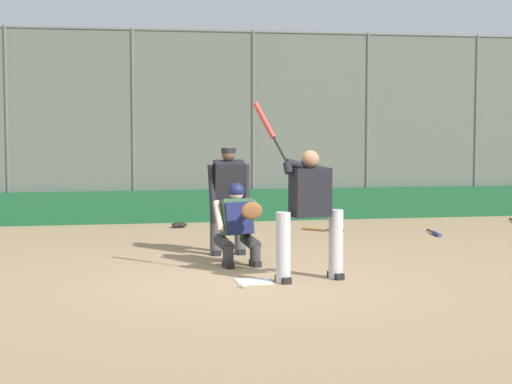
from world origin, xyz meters
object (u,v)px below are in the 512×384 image
(batter_at_plate, at_px, (309,210))
(fielding_glove_on_dirt, at_px, (179,225))
(spare_bat_third_base_side, at_px, (317,229))
(baseball_loose, at_px, (243,285))
(catcher_behind_plate, at_px, (238,223))
(spare_bat_near_backstop, at_px, (435,233))
(umpire_home, at_px, (228,198))

(batter_at_plate, height_order, fielding_glove_on_dirt, batter_at_plate)
(spare_bat_third_base_side, bearing_deg, baseball_loose, 111.77)
(batter_at_plate, height_order, baseball_loose, batter_at_plate)
(catcher_behind_plate, relative_size, fielding_glove_on_dirt, 3.94)
(catcher_behind_plate, height_order, spare_bat_near_backstop, catcher_behind_plate)
(umpire_home, relative_size, spare_bat_third_base_side, 2.47)
(catcher_behind_plate, distance_m, baseball_loose, 1.75)
(umpire_home, height_order, spare_bat_third_base_side, umpire_home)
(umpire_home, xyz_separation_m, spare_bat_third_base_side, (-2.05, -2.57, -0.84))
(batter_at_plate, xyz_separation_m, umpire_home, (0.68, -2.28, -0.03))
(batter_at_plate, height_order, spare_bat_near_backstop, batter_at_plate)
(spare_bat_near_backstop, height_order, fielding_glove_on_dirt, fielding_glove_on_dirt)
(catcher_behind_plate, distance_m, umpire_home, 1.00)
(spare_bat_third_base_side, height_order, fielding_glove_on_dirt, fielding_glove_on_dirt)
(batter_at_plate, relative_size, baseball_loose, 30.47)
(catcher_behind_plate, bearing_deg, baseball_loose, 73.00)
(spare_bat_near_backstop, bearing_deg, umpire_home, -61.20)
(catcher_behind_plate, bearing_deg, umpire_home, -100.46)
(spare_bat_third_base_side, relative_size, fielding_glove_on_dirt, 2.24)
(spare_bat_third_base_side, xyz_separation_m, fielding_glove_on_dirt, (2.48, -0.95, 0.02))
(spare_bat_third_base_side, bearing_deg, batter_at_plate, 119.65)
(fielding_glove_on_dirt, bearing_deg, catcher_behind_plate, 95.33)
(batter_at_plate, distance_m, fielding_glove_on_dirt, 5.97)
(fielding_glove_on_dirt, bearing_deg, spare_bat_near_backstop, 156.48)
(spare_bat_near_backstop, relative_size, fielding_glove_on_dirt, 2.79)
(baseball_loose, bearing_deg, spare_bat_near_backstop, -134.78)
(baseball_loose, bearing_deg, umpire_home, -94.76)
(spare_bat_near_backstop, distance_m, baseball_loose, 5.94)
(batter_at_plate, bearing_deg, spare_bat_near_backstop, -142.27)
(umpire_home, xyz_separation_m, baseball_loose, (0.22, 2.61, -0.83))
(catcher_behind_plate, distance_m, spare_bat_near_backstop, 4.77)
(baseball_loose, bearing_deg, fielding_glove_on_dirt, -88.03)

